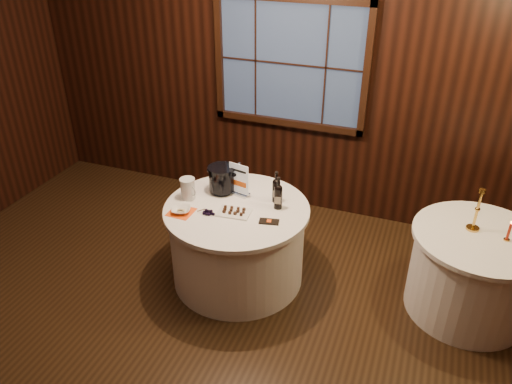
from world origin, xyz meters
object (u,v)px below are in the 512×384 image
at_px(grape_bunch, 208,212).
at_px(cracker_bowl, 181,210).
at_px(main_table, 237,243).
at_px(glass_pitcher, 188,189).
at_px(port_bottle_left, 276,189).
at_px(sign_stand, 240,184).
at_px(chocolate_box, 269,222).
at_px(brass_candlestick, 476,215).
at_px(chocolate_plate, 234,212).
at_px(side_table, 472,273).
at_px(port_bottle_right, 278,195).
at_px(ice_bucket, 222,179).
at_px(red_candle, 509,233).

bearing_deg(grape_bunch, cracker_bowl, -166.70).
bearing_deg(cracker_bowl, main_table, 30.47).
xyz_separation_m(glass_pitcher, cracker_bowl, (0.05, -0.24, -0.08)).
xyz_separation_m(port_bottle_left, grape_bunch, (-0.47, -0.41, -0.11)).
relative_size(sign_stand, chocolate_box, 1.96).
distance_m(port_bottle_left, glass_pitcher, 0.79).
relative_size(chocolate_box, brass_candlestick, 0.44).
bearing_deg(brass_candlestick, chocolate_plate, -166.26).
xyz_separation_m(side_table, sign_stand, (-2.06, -0.09, 0.49)).
height_order(chocolate_box, brass_candlestick, brass_candlestick).
bearing_deg(glass_pitcher, grape_bunch, -7.74).
height_order(sign_stand, port_bottle_right, sign_stand).
distance_m(sign_stand, glass_pitcher, 0.46).
bearing_deg(glass_pitcher, cracker_bowl, -53.18).
xyz_separation_m(sign_stand, port_bottle_left, (0.34, 0.01, 0.02)).
bearing_deg(port_bottle_left, brass_candlestick, -6.98).
xyz_separation_m(chocolate_plate, grape_bunch, (-0.20, -0.09, 0.00)).
bearing_deg(ice_bucket, brass_candlestick, 4.42).
distance_m(glass_pitcher, red_candle, 2.66).
bearing_deg(port_bottle_right, brass_candlestick, -2.97).
bearing_deg(main_table, port_bottle_right, 19.17).
bearing_deg(chocolate_plate, brass_candlestick, 13.74).
relative_size(port_bottle_right, brass_candlestick, 0.81).
height_order(main_table, port_bottle_left, port_bottle_left).
relative_size(chocolate_plate, brass_candlestick, 0.79).
bearing_deg(sign_stand, brass_candlestick, 16.50).
xyz_separation_m(port_bottle_left, chocolate_box, (0.06, -0.34, -0.12)).
bearing_deg(port_bottle_left, side_table, -9.46).
height_order(chocolate_box, grape_bunch, grape_bunch).
height_order(port_bottle_left, chocolate_plate, port_bottle_left).
bearing_deg(chocolate_plate, main_table, 100.38).
distance_m(chocolate_box, grape_bunch, 0.53).
relative_size(main_table, side_table, 1.19).
xyz_separation_m(port_bottle_left, port_bottle_right, (0.05, -0.10, 0.00)).
xyz_separation_m(main_table, ice_bucket, (-0.23, 0.20, 0.52)).
distance_m(sign_stand, ice_bucket, 0.17).
bearing_deg(main_table, chocolate_plate, -79.62).
height_order(port_bottle_right, cracker_bowl, port_bottle_right).
bearing_deg(side_table, port_bottle_left, -177.31).
distance_m(sign_stand, port_bottle_right, 0.41).
relative_size(chocolate_box, grape_bunch, 0.95).
bearing_deg(side_table, brass_candlestick, 137.68).
bearing_deg(chocolate_plate, port_bottle_right, 34.01).
relative_size(ice_bucket, red_candle, 1.44).
height_order(port_bottle_left, cracker_bowl, port_bottle_left).
bearing_deg(side_table, sign_stand, -177.44).
height_order(main_table, chocolate_plate, chocolate_plate).
height_order(side_table, port_bottle_right, port_bottle_right).
distance_m(port_bottle_left, cracker_bowl, 0.85).
xyz_separation_m(main_table, brass_candlestick, (1.93, 0.37, 0.52)).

